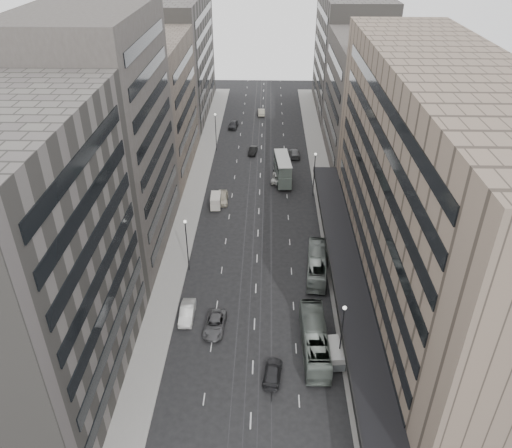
# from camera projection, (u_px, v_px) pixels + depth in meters

# --- Properties ---
(ground) EXTENTS (220.00, 220.00, 0.00)m
(ground) POSITION_uv_depth(u_px,v_px,m) (254.00, 330.00, 61.22)
(ground) COLOR black
(ground) RESTS_ON ground
(sidewalk_right) EXTENTS (4.00, 125.00, 0.15)m
(sidewalk_right) POSITION_uv_depth(u_px,v_px,m) (324.00, 189.00, 92.84)
(sidewalk_right) COLOR gray
(sidewalk_right) RESTS_ON ground
(sidewalk_left) EXTENTS (4.00, 125.00, 0.15)m
(sidewalk_left) POSITION_uv_depth(u_px,v_px,m) (196.00, 187.00, 93.34)
(sidewalk_left) COLOR gray
(sidewalk_left) RESTS_ON ground
(department_store) EXTENTS (19.20, 60.00, 30.00)m
(department_store) POSITION_uv_depth(u_px,v_px,m) (435.00, 194.00, 59.73)
(department_store) COLOR #796758
(department_store) RESTS_ON ground
(building_right_mid) EXTENTS (15.00, 28.00, 24.00)m
(building_right_mid) POSITION_uv_depth(u_px,v_px,m) (370.00, 102.00, 98.71)
(building_right_mid) COLOR #45403B
(building_right_mid) RESTS_ON ground
(building_right_far) EXTENTS (15.00, 32.00, 28.00)m
(building_right_far) POSITION_uv_depth(u_px,v_px,m) (350.00, 56.00, 123.19)
(building_right_far) COLOR #5D5A54
(building_right_far) RESTS_ON ground
(building_left_a) EXTENTS (15.00, 28.00, 30.00)m
(building_left_a) POSITION_uv_depth(u_px,v_px,m) (24.00, 268.00, 46.99)
(building_left_a) COLOR #5D5A54
(building_left_a) RESTS_ON ground
(building_left_b) EXTENTS (15.00, 26.00, 34.00)m
(building_left_b) POSITION_uv_depth(u_px,v_px,m) (103.00, 139.00, 68.92)
(building_left_b) COLOR #45403B
(building_left_b) RESTS_ON ground
(building_left_c) EXTENTS (15.00, 28.00, 25.00)m
(building_left_c) POSITION_uv_depth(u_px,v_px,m) (147.00, 107.00, 94.25)
(building_left_c) COLOR #726559
(building_left_c) RESTS_ON ground
(building_left_d) EXTENTS (15.00, 38.00, 28.00)m
(building_left_d) POSITION_uv_depth(u_px,v_px,m) (175.00, 57.00, 121.54)
(building_left_d) COLOR #5D5A54
(building_left_d) RESTS_ON ground
(lamp_right_near) EXTENTS (0.44, 0.44, 8.32)m
(lamp_right_near) POSITION_uv_depth(u_px,v_px,m) (342.00, 328.00, 54.03)
(lamp_right_near) COLOR #262628
(lamp_right_near) RESTS_ON ground
(lamp_right_far) EXTENTS (0.44, 0.44, 8.32)m
(lamp_right_far) POSITION_uv_depth(u_px,v_px,m) (314.00, 169.00, 88.06)
(lamp_right_far) COLOR #262628
(lamp_right_far) RESTS_ON ground
(lamp_left_near) EXTENTS (0.44, 0.44, 8.32)m
(lamp_left_near) POSITION_uv_depth(u_px,v_px,m) (187.00, 239.00, 68.90)
(lamp_left_near) COLOR #262628
(lamp_left_near) RESTS_ON ground
(lamp_left_far) EXTENTS (0.44, 0.44, 8.32)m
(lamp_left_far) POSITION_uv_depth(u_px,v_px,m) (216.00, 128.00, 105.49)
(lamp_left_far) COLOR #262628
(lamp_left_far) RESTS_ON ground
(bus_near) EXTENTS (2.92, 11.70, 3.25)m
(bus_near) POSITION_uv_depth(u_px,v_px,m) (315.00, 339.00, 57.58)
(bus_near) COLOR slate
(bus_near) RESTS_ON ground
(bus_far) EXTENTS (3.48, 10.87, 2.98)m
(bus_far) POSITION_uv_depth(u_px,v_px,m) (317.00, 264.00, 70.25)
(bus_far) COLOR gray
(bus_far) RESTS_ON ground
(double_decker) EXTENTS (3.40, 9.14, 4.90)m
(double_decker) POSITION_uv_depth(u_px,v_px,m) (283.00, 169.00, 94.14)
(double_decker) COLOR slate
(double_decker) RESTS_ON ground
(vw_microbus) EXTENTS (2.21, 4.14, 2.14)m
(vw_microbus) POSITION_uv_depth(u_px,v_px,m) (334.00, 353.00, 56.35)
(vw_microbus) COLOR #525759
(vw_microbus) RESTS_ON ground
(panel_van) EXTENTS (1.97, 3.81, 2.36)m
(panel_van) POSITION_uv_depth(u_px,v_px,m) (216.00, 201.00, 86.32)
(panel_van) COLOR beige
(panel_van) RESTS_ON ground
(sedan_1) EXTENTS (1.72, 4.88, 1.61)m
(sedan_1) POSITION_uv_depth(u_px,v_px,m) (187.00, 312.00, 62.69)
(sedan_1) COLOR silver
(sedan_1) RESTS_ON ground
(sedan_2) EXTENTS (2.72, 5.39, 1.46)m
(sedan_2) POSITION_uv_depth(u_px,v_px,m) (215.00, 324.00, 60.96)
(sedan_2) COLOR #525254
(sedan_2) RESTS_ON ground
(sedan_3) EXTENTS (2.47, 4.89, 1.36)m
(sedan_3) POSITION_uv_depth(u_px,v_px,m) (273.00, 372.00, 54.60)
(sedan_3) COLOR #242426
(sedan_3) RESTS_ON ground
(sedan_4) EXTENTS (2.21, 5.06, 1.70)m
(sedan_4) POSITION_uv_depth(u_px,v_px,m) (222.00, 198.00, 88.24)
(sedan_4) COLOR #BDB39C
(sedan_4) RESTS_ON ground
(sedan_5) EXTENTS (2.10, 4.50, 1.43)m
(sedan_5) POSITION_uv_depth(u_px,v_px,m) (253.00, 151.00, 106.37)
(sedan_5) COLOR black
(sedan_5) RESTS_ON ground
(sedan_6) EXTENTS (3.05, 5.56, 1.47)m
(sedan_6) POSITION_uv_depth(u_px,v_px,m) (278.00, 177.00, 95.48)
(sedan_6) COLOR silver
(sedan_6) RESTS_ON ground
(sedan_7) EXTENTS (2.27, 5.10, 1.45)m
(sedan_7) POSITION_uv_depth(u_px,v_px,m) (294.00, 153.00, 105.14)
(sedan_7) COLOR #5E5D60
(sedan_7) RESTS_ON ground
(sedan_8) EXTENTS (2.42, 5.00, 1.65)m
(sedan_8) POSITION_uv_depth(u_px,v_px,m) (233.00, 125.00, 119.39)
(sedan_8) COLOR #292A2C
(sedan_8) RESTS_ON ground
(sedan_9) EXTENTS (1.81, 4.77, 1.55)m
(sedan_9) POSITION_uv_depth(u_px,v_px,m) (261.00, 112.00, 127.32)
(sedan_9) COLOR #B3AD94
(sedan_9) RESTS_ON ground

